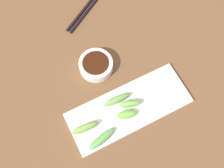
% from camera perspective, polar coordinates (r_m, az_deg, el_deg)
% --- Properties ---
extents(tabletop, '(2.10, 2.10, 0.02)m').
position_cam_1_polar(tabletop, '(0.93, 0.96, -2.22)').
color(tabletop, brown).
rests_on(tabletop, ground).
extents(sauce_bowl, '(0.11, 0.11, 0.04)m').
position_cam_1_polar(sauce_bowl, '(0.94, -3.31, 3.90)').
color(sauce_bowl, white).
rests_on(sauce_bowl, tabletop).
extents(serving_plate, '(0.15, 0.39, 0.01)m').
position_cam_1_polar(serving_plate, '(0.90, 3.47, -4.91)').
color(serving_plate, white).
rests_on(serving_plate, tabletop).
extents(broccoli_stalk_0, '(0.05, 0.10, 0.02)m').
position_cam_1_polar(broccoli_stalk_0, '(0.85, -2.06, -11.13)').
color(broccoli_stalk_0, '#5FA756').
rests_on(broccoli_stalk_0, serving_plate).
extents(broccoli_stalk_1, '(0.03, 0.09, 0.03)m').
position_cam_1_polar(broccoli_stalk_1, '(0.86, -5.57, -8.95)').
color(broccoli_stalk_1, '#7AAF4E').
rests_on(broccoli_stalk_1, serving_plate).
extents(broccoli_stalk_2, '(0.04, 0.07, 0.02)m').
position_cam_1_polar(broccoli_stalk_2, '(0.87, 3.07, -6.26)').
color(broccoli_stalk_2, '#6BBA49').
rests_on(broccoli_stalk_2, serving_plate).
extents(broccoli_stalk_3, '(0.04, 0.07, 0.03)m').
position_cam_1_polar(broccoli_stalk_3, '(0.88, 3.82, -4.04)').
color(broccoli_stalk_3, '#6DB04F').
rests_on(broccoli_stalk_3, serving_plate).
extents(broccoli_stalk_4, '(0.03, 0.09, 0.03)m').
position_cam_1_polar(broccoli_stalk_4, '(0.88, 1.02, -3.21)').
color(broccoli_stalk_4, '#6CA555').
rests_on(broccoli_stalk_4, serving_plate).
extents(chopsticks, '(0.14, 0.21, 0.01)m').
position_cam_1_polar(chopsticks, '(1.08, -5.28, 14.97)').
color(chopsticks, black).
rests_on(chopsticks, tabletop).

